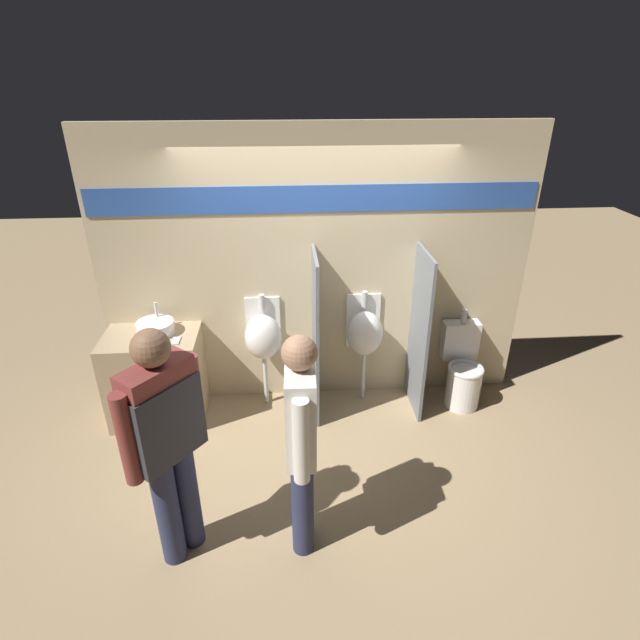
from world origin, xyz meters
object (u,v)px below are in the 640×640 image
(urinal_far, at_px, (365,333))
(sink_basin, at_px, (155,327))
(urinal_near_counter, at_px, (263,337))
(person_in_vest, at_px, (166,435))
(cell_phone, at_px, (176,341))
(person_with_lanyard, at_px, (301,438))
(toilet, at_px, (462,371))

(urinal_far, bearing_deg, sink_basin, -177.44)
(urinal_near_counter, relative_size, person_in_vest, 0.66)
(cell_phone, distance_m, person_with_lanyard, 1.80)
(urinal_near_counter, bearing_deg, urinal_far, 0.00)
(cell_phone, relative_size, toilet, 0.15)
(sink_basin, height_order, person_in_vest, person_in_vest)
(sink_basin, relative_size, urinal_far, 0.30)
(sink_basin, height_order, urinal_far, urinal_far)
(toilet, bearing_deg, cell_phone, -177.20)
(urinal_near_counter, xyz_separation_m, person_with_lanyard, (0.30, -1.72, 0.17))
(cell_phone, relative_size, person_in_vest, 0.08)
(person_with_lanyard, bearing_deg, person_in_vest, 92.87)
(sink_basin, xyz_separation_m, toilet, (2.96, -0.04, -0.60))
(cell_phone, distance_m, toilet, 2.81)
(sink_basin, xyz_separation_m, urinal_far, (1.97, 0.09, -0.18))
(urinal_far, distance_m, person_in_vest, 2.34)
(urinal_far, bearing_deg, cell_phone, -171.49)
(sink_basin, xyz_separation_m, person_in_vest, (0.43, -1.65, 0.08))
(urinal_far, bearing_deg, toilet, -7.40)
(toilet, bearing_deg, urinal_far, 172.60)
(sink_basin, bearing_deg, person_with_lanyard, -51.88)
(cell_phone, distance_m, person_in_vest, 1.49)
(cell_phone, distance_m, urinal_far, 1.79)
(person_in_vest, bearing_deg, toilet, -17.87)
(sink_basin, relative_size, person_in_vest, 0.19)
(urinal_near_counter, relative_size, person_with_lanyard, 0.69)
(person_in_vest, bearing_deg, urinal_near_counter, 22.11)
(cell_phone, relative_size, person_with_lanyard, 0.08)
(cell_phone, bearing_deg, urinal_near_counter, 18.89)
(urinal_near_counter, relative_size, toilet, 1.21)
(cell_phone, relative_size, urinal_far, 0.12)
(urinal_near_counter, distance_m, person_in_vest, 1.84)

